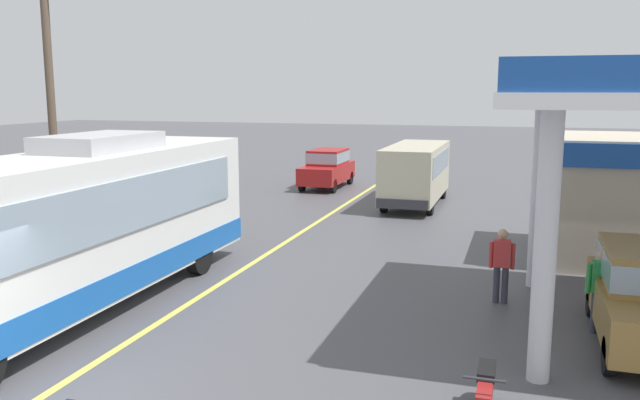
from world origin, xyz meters
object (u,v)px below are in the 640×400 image
at_px(motorcycle_parked_forecourt, 485,393).
at_px(pedestrian_by_shop, 502,262).
at_px(minibus_opposing_lane, 416,169).
at_px(pedestrian_near_pump, 601,286).
at_px(car_trailing_behind_bus, 327,166).
at_px(coach_bus_main, 75,231).

xyz_separation_m(motorcycle_parked_forecourt, pedestrian_by_shop, (0.02, 5.53, 0.49)).
xyz_separation_m(minibus_opposing_lane, pedestrian_near_pump, (5.65, -13.18, -0.54)).
xyz_separation_m(motorcycle_parked_forecourt, car_trailing_behind_bus, (-8.57, 20.98, 0.57)).
bearing_deg(pedestrian_by_shop, car_trailing_behind_bus, 119.06).
bearing_deg(minibus_opposing_lane, motorcycle_parked_forecourt, -77.81).
bearing_deg(pedestrian_by_shop, coach_bus_main, -159.58).
height_order(minibus_opposing_lane, motorcycle_parked_forecourt, minibus_opposing_lane).
height_order(pedestrian_near_pump, car_trailing_behind_bus, car_trailing_behind_bus).
xyz_separation_m(pedestrian_near_pump, pedestrian_by_shop, (-1.88, 1.33, 0.00)).
bearing_deg(coach_bus_main, pedestrian_by_shop, 20.42).
xyz_separation_m(coach_bus_main, motorcycle_parked_forecourt, (8.51, -2.36, -1.28)).
height_order(coach_bus_main, car_trailing_behind_bus, coach_bus_main).
bearing_deg(pedestrian_by_shop, motorcycle_parked_forecourt, -90.16).
bearing_deg(car_trailing_behind_bus, pedestrian_by_shop, -60.94).
relative_size(pedestrian_near_pump, car_trailing_behind_bus, 0.40).
distance_m(coach_bus_main, pedestrian_by_shop, 9.14).
distance_m(minibus_opposing_lane, pedestrian_near_pump, 14.35).
relative_size(minibus_opposing_lane, pedestrian_near_pump, 3.69).
distance_m(coach_bus_main, minibus_opposing_lane, 15.76).
distance_m(motorcycle_parked_forecourt, pedestrian_near_pump, 4.64).
bearing_deg(motorcycle_parked_forecourt, coach_bus_main, 164.52).
height_order(motorcycle_parked_forecourt, pedestrian_near_pump, pedestrian_near_pump).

